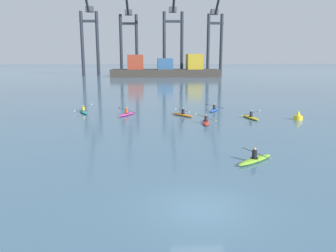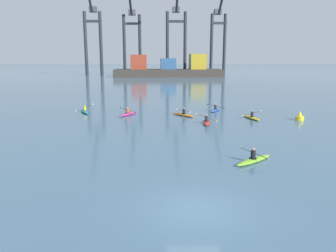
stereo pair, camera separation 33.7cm
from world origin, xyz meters
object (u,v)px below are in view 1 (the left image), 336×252
at_px(channel_buoy, 298,117).
at_px(kayak_orange, 182,114).
at_px(gantry_crane_east_mid, 173,31).
at_px(kayak_lime, 255,159).
at_px(kayak_red, 206,122).
at_px(gantry_crane_east, 215,33).
at_px(gantry_crane_west_mid, 128,32).
at_px(kayak_magenta, 127,114).
at_px(kayak_blue, 214,110).
at_px(kayak_yellow, 251,117).
at_px(gantry_crane_west, 89,30).
at_px(kayak_teal, 83,111).
at_px(container_barge, 165,69).

relative_size(channel_buoy, kayak_orange, 0.33).
distance_m(gantry_crane_east_mid, kayak_lime, 111.41).
height_order(gantry_crane_east_mid, kayak_red, gantry_crane_east_mid).
bearing_deg(gantry_crane_east, gantry_crane_east_mid, -168.85).
height_order(gantry_crane_west_mid, kayak_lime, gantry_crane_west_mid).
distance_m(gantry_crane_west_mid, kayak_magenta, 98.58).
xyz_separation_m(kayak_orange, kayak_blue, (4.31, 3.42, 0.00)).
bearing_deg(kayak_yellow, kayak_lime, -105.90).
height_order(kayak_orange, kayak_blue, same).
xyz_separation_m(gantry_crane_west_mid, kayak_red, (13.79, -102.37, -16.41)).
height_order(gantry_crane_west_mid, gantry_crane_east_mid, gantry_crane_east_mid).
bearing_deg(channel_buoy, gantry_crane_east_mid, 93.99).
relative_size(gantry_crane_west_mid, gantry_crane_east_mid, 0.94).
bearing_deg(kayak_lime, kayak_magenta, 117.10).
bearing_deg(gantry_crane_east, kayak_blue, -100.83).
xyz_separation_m(kayak_yellow, kayak_magenta, (-13.52, 2.86, 0.00)).
bearing_deg(kayak_yellow, kayak_orange, 163.43).
xyz_separation_m(gantry_crane_west, kayak_blue, (30.40, -88.59, -16.63)).
bearing_deg(channel_buoy, kayak_orange, 165.33).
relative_size(kayak_blue, kayak_lime, 1.09).
distance_m(gantry_crane_west_mid, kayak_yellow, 103.04).
height_order(gantry_crane_west_mid, kayak_teal, gantry_crane_west_mid).
xyz_separation_m(container_barge, gantry_crane_east, (20.17, 11.58, 13.66)).
bearing_deg(kayak_blue, kayak_orange, -141.54).
distance_m(gantry_crane_east, kayak_magenta, 100.87).
bearing_deg(kayak_teal, kayak_blue, 2.14).
relative_size(gantry_crane_west, kayak_red, 10.62).
bearing_deg(gantry_crane_east, gantry_crane_west_mid, 177.30).
height_order(kayak_red, kayak_orange, kayak_red).
bearing_deg(container_barge, kayak_teal, -99.42).
xyz_separation_m(gantry_crane_west, kayak_yellow, (33.30, -94.15, -16.63)).
bearing_deg(kayak_blue, kayak_teal, -177.86).
bearing_deg(gantry_crane_east_mid, channel_buoy, -86.01).
height_order(gantry_crane_east, kayak_red, gantry_crane_east).
relative_size(gantry_crane_east, kayak_orange, 11.01).
relative_size(gantry_crane_west_mid, kayak_magenta, 10.24).
height_order(gantry_crane_west, gantry_crane_west_mid, gantry_crane_west).
bearing_deg(channel_buoy, kayak_magenta, 168.09).
distance_m(container_barge, kayak_lime, 101.90).
bearing_deg(gantry_crane_east, kayak_orange, -102.92).
relative_size(container_barge, gantry_crane_east_mid, 1.09).
bearing_deg(kayak_magenta, channel_buoy, -11.91).
bearing_deg(kayak_orange, gantry_crane_east, 77.08).
relative_size(gantry_crane_east_mid, gantry_crane_east, 1.04).
relative_size(kayak_orange, kayak_magenta, 0.94).
bearing_deg(kayak_magenta, kayak_orange, -6.50).
xyz_separation_m(kayak_yellow, kayak_teal, (-18.88, 4.97, 0.00)).
height_order(kayak_red, kayak_magenta, kayak_red).
bearing_deg(container_barge, gantry_crane_east, 29.87).
bearing_deg(gantry_crane_west_mid, kayak_orange, -83.07).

